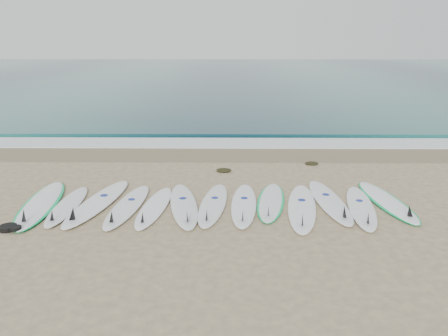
{
  "coord_description": "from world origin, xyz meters",
  "views": [
    {
      "loc": [
        0.29,
        -8.57,
        3.41
      ],
      "look_at": [
        0.18,
        1.39,
        0.4
      ],
      "focal_mm": 35.0,
      "sensor_mm": 36.0,
      "label": 1
    }
  ],
  "objects_px": {
    "surfboard_6": "(213,204)",
    "surfboard_12": "(387,201)",
    "leash_coil": "(10,228)",
    "surfboard_0": "(40,204)"
  },
  "relations": [
    {
      "from": "surfboard_6",
      "to": "surfboard_12",
      "type": "xyz_separation_m",
      "value": [
        3.71,
        0.24,
        -0.01
      ]
    },
    {
      "from": "surfboard_12",
      "to": "leash_coil",
      "type": "bearing_deg",
      "value": -175.84
    },
    {
      "from": "surfboard_0",
      "to": "surfboard_12",
      "type": "xyz_separation_m",
      "value": [
        7.33,
        0.24,
        -0.01
      ]
    },
    {
      "from": "surfboard_0",
      "to": "leash_coil",
      "type": "relative_size",
      "value": 6.36
    },
    {
      "from": "surfboard_6",
      "to": "leash_coil",
      "type": "distance_m",
      "value": 3.87
    },
    {
      "from": "surfboard_6",
      "to": "surfboard_12",
      "type": "bearing_deg",
      "value": 9.39
    },
    {
      "from": "surfboard_6",
      "to": "leash_coil",
      "type": "bearing_deg",
      "value": -156.53
    },
    {
      "from": "surfboard_6",
      "to": "surfboard_12",
      "type": "distance_m",
      "value": 3.72
    },
    {
      "from": "leash_coil",
      "to": "surfboard_6",
      "type": "bearing_deg",
      "value": 17.78
    },
    {
      "from": "surfboard_0",
      "to": "surfboard_6",
      "type": "height_order",
      "value": "surfboard_0"
    }
  ]
}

